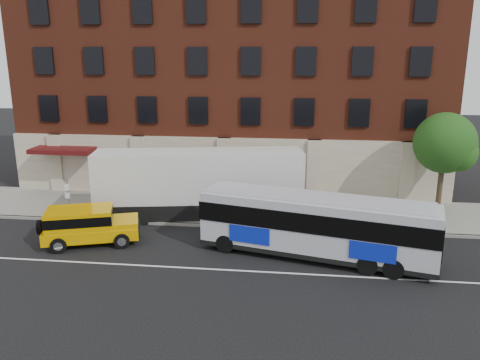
# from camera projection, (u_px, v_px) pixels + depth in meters

# --- Properties ---
(ground) EXTENTS (120.00, 120.00, 0.00)m
(ground) POSITION_uv_depth(u_px,v_px,m) (186.00, 273.00, 21.99)
(ground) COLOR black
(ground) RESTS_ON ground
(sidewalk) EXTENTS (60.00, 6.00, 0.15)m
(sidewalk) POSITION_uv_depth(u_px,v_px,m) (218.00, 209.00, 30.59)
(sidewalk) COLOR gray
(sidewalk) RESTS_ON ground
(kerb) EXTENTS (60.00, 0.25, 0.15)m
(kerb) POSITION_uv_depth(u_px,v_px,m) (210.00, 225.00, 27.72)
(kerb) COLOR gray
(kerb) RESTS_ON ground
(lane_line) EXTENTS (60.00, 0.12, 0.01)m
(lane_line) POSITION_uv_depth(u_px,v_px,m) (188.00, 268.00, 22.46)
(lane_line) COLOR white
(lane_line) RESTS_ON ground
(building) EXTENTS (30.00, 12.10, 15.00)m
(building) POSITION_uv_depth(u_px,v_px,m) (234.00, 81.00, 36.24)
(building) COLOR maroon
(building) RESTS_ON sidewalk
(sign_pole) EXTENTS (0.30, 0.20, 2.50)m
(sign_pole) POSITION_uv_depth(u_px,v_px,m) (68.00, 197.00, 28.48)
(sign_pole) COLOR slate
(sign_pole) RESTS_ON ground
(street_tree) EXTENTS (3.60, 3.60, 6.20)m
(street_tree) POSITION_uv_depth(u_px,v_px,m) (445.00, 145.00, 28.37)
(street_tree) COLOR #312418
(street_tree) RESTS_ON sidewalk
(city_bus) EXTENTS (11.57, 5.09, 3.10)m
(city_bus) POSITION_uv_depth(u_px,v_px,m) (316.00, 224.00, 23.23)
(city_bus) COLOR #BABAC4
(city_bus) RESTS_ON ground
(yellow_suv) EXTENTS (5.21, 3.38, 1.94)m
(yellow_suv) POSITION_uv_depth(u_px,v_px,m) (86.00, 224.00, 25.02)
(yellow_suv) COLOR #E3A300
(yellow_suv) RESTS_ON ground
(shipping_container) EXTENTS (12.51, 4.59, 4.09)m
(shipping_container) POSITION_uv_depth(u_px,v_px,m) (199.00, 185.00, 28.85)
(shipping_container) COLOR black
(shipping_container) RESTS_ON ground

